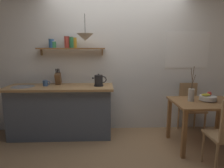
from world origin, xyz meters
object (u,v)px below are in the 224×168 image
at_px(pendant_lamp, 85,37).
at_px(coffee_mug_by_sink, 46,83).
at_px(electric_kettle, 99,81).
at_px(dining_table, 204,109).
at_px(twig_vase, 191,94).
at_px(fruit_bowl, 208,98).
at_px(dining_chair_far, 190,105).
at_px(knife_block, 58,78).

bearing_deg(pendant_lamp, coffee_mug_by_sink, 177.99).
height_order(electric_kettle, coffee_mug_by_sink, electric_kettle).
bearing_deg(pendant_lamp, dining_table, -14.01).
xyz_separation_m(twig_vase, pendant_lamp, (-1.66, 0.42, 0.89)).
xyz_separation_m(fruit_bowl, twig_vase, (-0.27, -0.00, 0.05)).
xyz_separation_m(dining_chair_far, fruit_bowl, (0.01, -0.55, 0.28)).
height_order(electric_kettle, pendant_lamp, pendant_lamp).
bearing_deg(pendant_lamp, dining_chair_far, 3.82).
distance_m(dining_table, twig_vase, 0.31).
xyz_separation_m(dining_table, dining_chair_far, (0.05, 0.59, -0.11)).
bearing_deg(fruit_bowl, coffee_mug_by_sink, 170.45).
height_order(dining_table, dining_chair_far, dining_chair_far).
distance_m(coffee_mug_by_sink, pendant_lamp, 1.05).
distance_m(fruit_bowl, knife_block, 2.52).
distance_m(twig_vase, pendant_lamp, 1.93).
bearing_deg(twig_vase, dining_table, -12.24).
bearing_deg(dining_table, pendant_lamp, 165.99).
bearing_deg(coffee_mug_by_sink, fruit_bowl, -9.55).
bearing_deg(dining_table, fruit_bowl, 36.97).
distance_m(knife_block, coffee_mug_by_sink, 0.24).
height_order(fruit_bowl, knife_block, knife_block).
height_order(dining_chair_far, electric_kettle, electric_kettle).
xyz_separation_m(electric_kettle, coffee_mug_by_sink, (-0.92, 0.03, -0.04)).
distance_m(electric_kettle, knife_block, 0.75).
distance_m(twig_vase, electric_kettle, 1.51).
xyz_separation_m(dining_table, knife_block, (-2.38, 0.62, 0.40)).
bearing_deg(twig_vase, coffee_mug_by_sink, 169.32).
xyz_separation_m(twig_vase, coffee_mug_by_sink, (-2.36, 0.45, 0.12)).
distance_m(dining_table, coffee_mug_by_sink, 2.63).
bearing_deg(dining_chair_far, electric_kettle, -175.60).
bearing_deg(twig_vase, electric_kettle, 163.86).
distance_m(dining_table, dining_chair_far, 0.60).
height_order(dining_table, knife_block, knife_block).
bearing_deg(fruit_bowl, twig_vase, -179.40).
relative_size(dining_table, twig_vase, 1.78).
bearing_deg(dining_chair_far, knife_block, 179.25).
distance_m(dining_chair_far, coffee_mug_by_sink, 2.66).
relative_size(dining_chair_far, fruit_bowl, 3.57).
height_order(dining_chair_far, knife_block, knife_block).
xyz_separation_m(dining_table, pendant_lamp, (-1.86, 0.46, 1.11)).
height_order(dining_chair_far, fruit_bowl, dining_chair_far).
distance_m(fruit_bowl, electric_kettle, 1.77).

